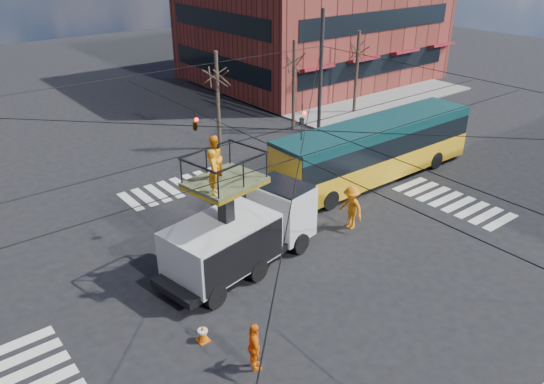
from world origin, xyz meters
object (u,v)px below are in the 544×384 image
(utility_truck, at_px, (242,222))
(flagger, at_px, (351,208))
(city_bus, at_px, (376,149))
(worker_ground, at_px, (254,347))
(traffic_cone, at_px, (203,333))

(utility_truck, height_order, flagger, utility_truck)
(city_bus, bearing_deg, worker_ground, -151.04)
(city_bus, relative_size, flagger, 6.25)
(city_bus, height_order, flagger, city_bus)
(worker_ground, bearing_deg, utility_truck, -9.84)
(traffic_cone, distance_m, flagger, 9.50)
(utility_truck, bearing_deg, worker_ground, -132.18)
(utility_truck, height_order, traffic_cone, utility_truck)
(utility_truck, height_order, city_bus, utility_truck)
(city_bus, distance_m, worker_ground, 15.49)
(utility_truck, distance_m, worker_ground, 5.88)
(utility_truck, xyz_separation_m, traffic_cone, (-3.64, -2.87, -1.63))
(city_bus, bearing_deg, utility_truck, -166.31)
(traffic_cone, xyz_separation_m, flagger, (9.19, 2.31, 0.71))
(utility_truck, bearing_deg, city_bus, 3.01)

